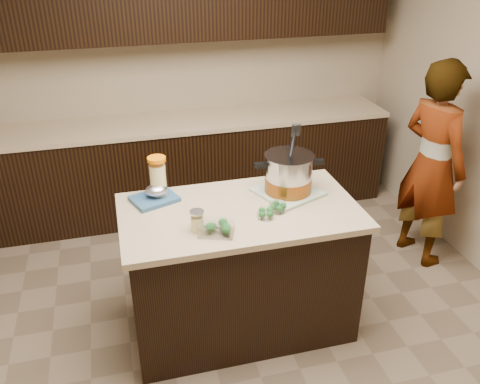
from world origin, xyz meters
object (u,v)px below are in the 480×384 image
at_px(lemonade_pitcher, 158,180).
at_px(person, 432,165).
at_px(stock_pot, 289,176).
at_px(island, 240,269).

distance_m(lemonade_pitcher, person, 2.11).
bearing_deg(stock_pot, lemonade_pitcher, 175.87).
distance_m(island, lemonade_pitcher, 0.78).
height_order(island, person, person).
bearing_deg(island, stock_pot, 19.67).
xyz_separation_m(lemonade_pitcher, person, (2.09, 0.17, -0.21)).
relative_size(stock_pot, lemonade_pitcher, 1.63).
height_order(lemonade_pitcher, person, person).
relative_size(stock_pot, person, 0.28).
bearing_deg(lemonade_pitcher, person, 4.51).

